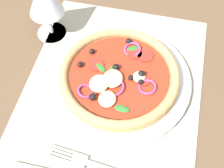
# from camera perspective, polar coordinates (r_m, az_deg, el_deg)

# --- Properties ---
(ground_plane) EXTENTS (1.90, 1.40, 0.02)m
(ground_plane) POSITION_cam_1_polar(r_m,az_deg,el_deg) (0.62, -0.20, -2.64)
(ground_plane) COLOR brown
(placemat) EXTENTS (0.47, 0.34, 0.00)m
(placemat) POSITION_cam_1_polar(r_m,az_deg,el_deg) (0.61, -0.21, -1.97)
(placemat) COLOR #A39984
(placemat) RESTS_ON ground_plane
(plate) EXTENTS (0.28, 0.28, 0.01)m
(plate) POSITION_cam_1_polar(r_m,az_deg,el_deg) (0.62, 1.31, 0.76)
(plate) COLOR white
(plate) RESTS_ON placemat
(pizza) EXTENTS (0.24, 0.24, 0.03)m
(pizza) POSITION_cam_1_polar(r_m,az_deg,el_deg) (0.61, 1.28, 1.59)
(pizza) COLOR tan
(pizza) RESTS_ON plate
(fork) EXTENTS (0.03, 0.18, 0.00)m
(fork) POSITION_cam_1_polar(r_m,az_deg,el_deg) (0.55, -3.60, -14.34)
(fork) COLOR silver
(fork) RESTS_ON placemat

